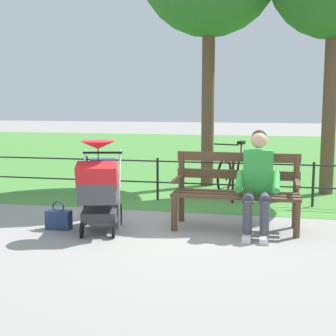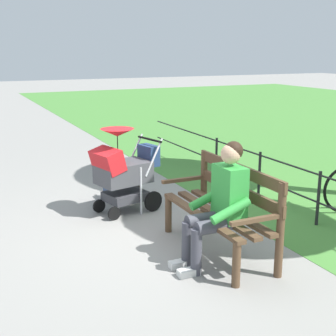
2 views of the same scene
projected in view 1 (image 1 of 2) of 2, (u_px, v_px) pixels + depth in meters
ground_plane at (176, 226)px, 6.28m from camera, size 60.00×60.00×0.00m
grass_lawn at (230, 154)px, 14.81m from camera, size 40.00×16.00×0.01m
park_bench at (236, 187)px, 6.16m from camera, size 1.60×0.61×0.96m
person_on_bench at (258, 179)px, 5.87m from camera, size 0.53×0.74×1.28m
stroller at (99, 185)px, 5.95m from camera, size 0.68×0.97×1.15m
handbag at (59, 219)px, 6.13m from camera, size 0.32×0.14×0.37m
park_fence at (225, 177)px, 7.65m from camera, size 8.63×0.04×0.70m
bicycle at (235, 171)px, 8.76m from camera, size 0.58×1.61×0.89m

